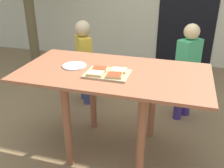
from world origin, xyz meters
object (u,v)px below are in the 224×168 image
Objects in this scene: dining_table at (113,85)px; cutting_board at (108,74)px; pizza_slice_far_right at (119,70)px; pizza_slice_near_right at (114,75)px; pizza_slice_far_left at (100,69)px; child_right at (187,67)px; pizza_slice_near_left at (96,73)px; plate_white_left at (74,66)px; child_left at (84,57)px.

cutting_board is (-0.02, -0.08, 0.13)m from dining_table.
pizza_slice_far_right reaches higher than dining_table.
dining_table is 0.16m from pizza_slice_far_right.
pizza_slice_far_left is at bearing 147.10° from pizza_slice_near_right.
dining_table is at bearing 155.68° from pizza_slice_far_right.
dining_table is at bearing 73.74° from cutting_board.
dining_table is 1.47× the size of child_right.
pizza_slice_far_right is (0.15, 0.11, 0.00)m from pizza_slice_near_left.
dining_table is 4.48× the size of cutting_board.
plate_white_left is at bearing 163.72° from cutting_board.
pizza_slice_far_right is (0.08, 0.06, 0.02)m from cutting_board.
pizza_slice_far_left reaches higher than plate_white_left.
cutting_board is at bearing -141.86° from pizza_slice_far_right.
cutting_board is at bearing -29.75° from pizza_slice_far_left.
child_left reaches higher than pizza_slice_far_right.
child_right reaches higher than cutting_board.
pizza_slice_near_right is at bearing -121.13° from child_right.
dining_table is 1.53× the size of child_left.
pizza_slice_near_right reaches higher than cutting_board.
child_right reaches higher than dining_table.
plate_white_left is at bearing 168.80° from pizza_slice_far_left.
pizza_slice_near_right is at bearing -55.88° from child_left.
cutting_board is 0.33× the size of child_right.
pizza_slice_far_left is 0.16m from pizza_slice_far_right.
pizza_slice_near_right is at bearing 1.23° from pizza_slice_near_left.
pizza_slice_near_left is at bearing -178.77° from pizza_slice_near_right.
pizza_slice_far_left is (-0.15, 0.10, 0.00)m from pizza_slice_near_right.
pizza_slice_near_left is 0.19m from pizza_slice_far_right.
pizza_slice_near_left is (0.00, -0.10, 0.00)m from pizza_slice_far_left.
pizza_slice_far_right is at bearing -4.95° from plate_white_left.
pizza_slice_far_left is at bearing -175.14° from pizza_slice_far_right.
pizza_slice_far_left is 0.25m from plate_white_left.
pizza_slice_near_right reaches higher than plate_white_left.
dining_table is 0.20m from pizza_slice_near_right.
child_left reaches higher than pizza_slice_far_left.
child_right is (0.60, 0.83, -0.19)m from cutting_board.
child_right is (0.68, 0.79, -0.21)m from pizza_slice_far_left.
plate_white_left is at bearing -73.02° from child_left.
child_right is at bearing 54.20° from cutting_board.
plate_white_left is at bearing -141.22° from child_right.
cutting_board is 0.34× the size of child_left.
child_left is (-0.48, 0.93, -0.22)m from pizza_slice_near_left.
pizza_slice_near_right is 0.11m from pizza_slice_far_right.
pizza_slice_far_left is 0.98m from child_left.
pizza_slice_near_left reaches higher than dining_table.
child_right is at bearing 38.78° from plate_white_left.
cutting_board is 0.33m from plate_white_left.
dining_table is 0.95m from child_right.
child_right is at bearing 55.83° from pizza_slice_far_right.
pizza_slice_far_left is (-0.08, 0.05, 0.02)m from cutting_board.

